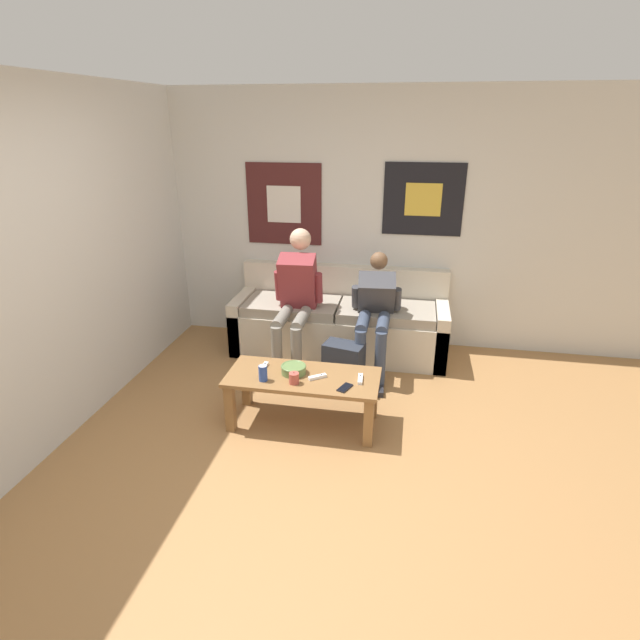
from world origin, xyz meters
The scene contains 15 objects.
ground_plane centered at (0.00, 0.00, 0.00)m, with size 18.00×18.00×0.00m, color #9E7042.
wall_back centered at (0.00, 2.50, 1.28)m, with size 10.00×0.07×2.55m.
wall_left centered at (-1.87, 0.00, 1.27)m, with size 0.05×10.00×2.55m.
couch centered at (-0.05, 2.13, 0.30)m, with size 2.14×0.73×0.84m.
coffee_table centered at (-0.13, 0.75, 0.35)m, with size 1.17×0.50×0.42m.
person_seated_adult centered at (-0.42, 1.78, 0.71)m, with size 0.47×0.92×1.29m.
person_seated_teen centered at (0.33, 1.77, 0.61)m, with size 0.47×0.90×1.09m.
backpack centered at (0.10, 1.37, 0.20)m, with size 0.38×0.29×0.43m.
ceramic_bowl centered at (-0.21, 0.78, 0.46)m, with size 0.20×0.20×0.07m.
pillar_candle centered at (-0.17, 0.63, 0.47)m, with size 0.08×0.08×0.10m.
drink_can_blue centered at (-0.40, 0.63, 0.49)m, with size 0.07×0.07×0.12m.
game_controller_near_left centered at (-0.01, 0.73, 0.44)m, with size 0.14×0.11×0.03m.
game_controller_near_right centered at (0.31, 0.76, 0.44)m, with size 0.04×0.15×0.03m.
game_controller_far_center centered at (-0.46, 0.81, 0.44)m, with size 0.04×0.15×0.03m.
cell_phone centered at (0.22, 0.62, 0.43)m, with size 0.11×0.15×0.01m.
Camera 1 is at (0.62, -2.54, 2.27)m, focal length 28.00 mm.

